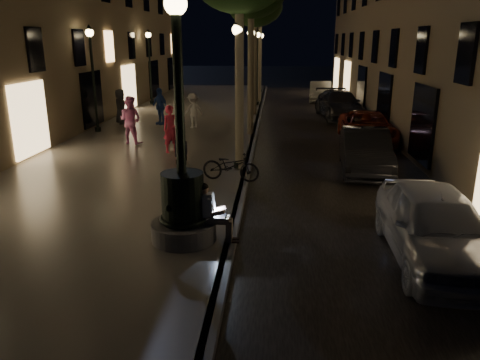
# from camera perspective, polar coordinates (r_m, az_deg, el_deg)

# --- Properties ---
(ground) EXTENTS (120.00, 120.00, 0.00)m
(ground) POSITION_cam_1_polar(r_m,az_deg,el_deg) (22.67, 1.90, 5.66)
(ground) COLOR black
(ground) RESTS_ON ground
(cobble_lane) EXTENTS (6.00, 45.00, 0.02)m
(cobble_lane) POSITION_cam_1_polar(r_m,az_deg,el_deg) (22.75, 9.51, 5.51)
(cobble_lane) COLOR black
(cobble_lane) RESTS_ON ground
(promenade) EXTENTS (8.00, 45.00, 0.20)m
(promenade) POSITION_cam_1_polar(r_m,az_deg,el_deg) (23.16, -8.09, 5.99)
(promenade) COLOR slate
(promenade) RESTS_ON ground
(curb_strip) EXTENTS (0.25, 45.00, 0.20)m
(curb_strip) POSITION_cam_1_polar(r_m,az_deg,el_deg) (22.65, 1.91, 5.91)
(curb_strip) COLOR #59595B
(curb_strip) RESTS_ON ground
(fountain_lamppost) EXTENTS (1.40, 1.40, 5.21)m
(fountain_lamppost) POSITION_cam_1_polar(r_m,az_deg,el_deg) (9.93, -7.01, -1.85)
(fountain_lamppost) COLOR #59595B
(fountain_lamppost) RESTS_ON promenade
(seated_man_laptop) EXTENTS (0.92, 0.31, 1.29)m
(seated_man_laptop) POSITION_cam_1_polar(r_m,az_deg,el_deg) (9.94, -3.48, -3.71)
(seated_man_laptop) COLOR tan
(seated_man_laptop) RESTS_ON promenade
(tree_third) EXTENTS (3.00, 3.00, 7.20)m
(tree_third) POSITION_cam_1_polar(r_m,az_deg,el_deg) (27.31, 1.84, 20.49)
(tree_third) COLOR #6B604C
(tree_third) RESTS_ON promenade
(tree_far) EXTENTS (3.00, 3.00, 7.50)m
(tree_far) POSITION_cam_1_polar(r_m,az_deg,el_deg) (33.31, 2.47, 20.31)
(tree_far) COLOR #6B604C
(tree_far) RESTS_ON promenade
(lamp_curb_a) EXTENTS (0.36, 0.36, 4.81)m
(lamp_curb_a) POSITION_cam_1_polar(r_m,az_deg,el_deg) (15.32, -0.26, 12.55)
(lamp_curb_a) COLOR black
(lamp_curb_a) RESTS_ON promenade
(lamp_curb_b) EXTENTS (0.36, 0.36, 4.81)m
(lamp_curb_b) POSITION_cam_1_polar(r_m,az_deg,el_deg) (23.28, 1.33, 13.99)
(lamp_curb_b) COLOR black
(lamp_curb_b) RESTS_ON promenade
(lamp_curb_c) EXTENTS (0.36, 0.36, 4.81)m
(lamp_curb_c) POSITION_cam_1_polar(r_m,az_deg,el_deg) (31.27, 2.12, 14.69)
(lamp_curb_c) COLOR black
(lamp_curb_c) RESTS_ON promenade
(lamp_curb_d) EXTENTS (0.36, 0.36, 4.81)m
(lamp_curb_d) POSITION_cam_1_polar(r_m,az_deg,el_deg) (39.26, 2.59, 15.10)
(lamp_curb_d) COLOR black
(lamp_curb_d) RESTS_ON promenade
(lamp_left_b) EXTENTS (0.36, 0.36, 4.81)m
(lamp_left_b) POSITION_cam_1_polar(r_m,az_deg,el_deg) (22.82, -17.56, 13.19)
(lamp_left_b) COLOR black
(lamp_left_b) RESTS_ON promenade
(lamp_left_c) EXTENTS (0.36, 0.36, 4.81)m
(lamp_left_c) POSITION_cam_1_polar(r_m,az_deg,el_deg) (32.33, -10.98, 14.48)
(lamp_left_c) COLOR black
(lamp_left_c) RESTS_ON promenade
(stroller) EXTENTS (0.49, 0.97, 0.97)m
(stroller) POSITION_cam_1_polar(r_m,az_deg,el_deg) (16.48, -7.20, 3.75)
(stroller) COLOR black
(stroller) RESTS_ON promenade
(car_front) EXTENTS (1.92, 4.53, 1.53)m
(car_front) POSITION_cam_1_polar(r_m,az_deg,el_deg) (10.27, 22.68, -5.10)
(car_front) COLOR #B3B5BC
(car_front) RESTS_ON ground
(car_second) EXTENTS (1.89, 4.50, 1.44)m
(car_second) POSITION_cam_1_polar(r_m,az_deg,el_deg) (16.47, 15.02, 3.42)
(car_second) COLOR black
(car_second) RESTS_ON ground
(car_third) EXTENTS (2.55, 5.00, 1.35)m
(car_third) POSITION_cam_1_polar(r_m,az_deg,el_deg) (21.29, 15.22, 6.21)
(car_third) COLOR maroon
(car_third) RESTS_ON ground
(car_rear) EXTENTS (2.65, 5.46, 1.53)m
(car_rear) POSITION_cam_1_polar(r_m,az_deg,el_deg) (27.87, 12.01, 8.99)
(car_rear) COLOR #2D2C31
(car_rear) RESTS_ON ground
(car_fifth) EXTENTS (1.87, 4.43, 1.42)m
(car_fifth) POSITION_cam_1_polar(r_m,az_deg,el_deg) (35.30, 9.76, 10.59)
(car_fifth) COLOR #ACADA8
(car_fifth) RESTS_ON ground
(pedestrian_red) EXTENTS (0.78, 0.74, 1.80)m
(pedestrian_red) POSITION_cam_1_polar(r_m,az_deg,el_deg) (18.02, -8.40, 6.16)
(pedestrian_red) COLOR #D22A46
(pedestrian_red) RESTS_ON promenade
(pedestrian_pink) EXTENTS (1.11, 0.95, 1.96)m
(pedestrian_pink) POSITION_cam_1_polar(r_m,az_deg,el_deg) (19.89, -13.22, 7.13)
(pedestrian_pink) COLOR pink
(pedestrian_pink) RESTS_ON promenade
(pedestrian_white) EXTENTS (1.25, 1.13, 1.69)m
(pedestrian_white) POSITION_cam_1_polar(r_m,az_deg,el_deg) (23.11, -5.74, 8.43)
(pedestrian_white) COLOR silver
(pedestrian_white) RESTS_ON promenade
(pedestrian_blue) EXTENTS (1.13, 1.02, 1.85)m
(pedestrian_blue) POSITION_cam_1_polar(r_m,az_deg,el_deg) (24.26, -9.74, 8.86)
(pedestrian_blue) COLOR #294999
(pedestrian_blue) RESTS_ON promenade
(pedestrian_dark) EXTENTS (0.77, 0.98, 1.76)m
(pedestrian_dark) POSITION_cam_1_polar(r_m,az_deg,el_deg) (24.83, -14.35, 8.66)
(pedestrian_dark) COLOR #2F2F34
(pedestrian_dark) RESTS_ON promenade
(bicycle) EXTENTS (1.87, 0.96, 0.94)m
(bicycle) POSITION_cam_1_polar(r_m,az_deg,el_deg) (14.25, -1.13, 1.75)
(bicycle) COLOR black
(bicycle) RESTS_ON promenade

